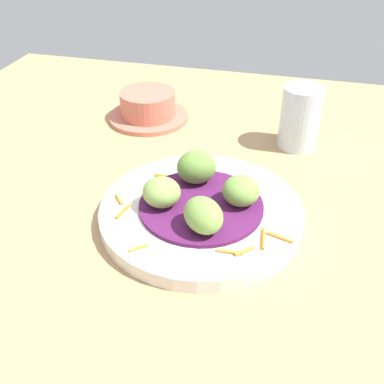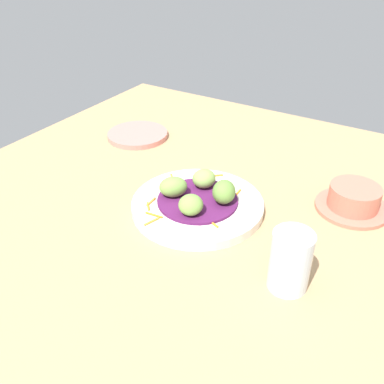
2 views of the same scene
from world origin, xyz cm
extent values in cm
cube|color=tan|center=(0.00, 0.00, 1.00)|extent=(110.00, 110.00, 2.00)
cylinder|color=silver|center=(-1.33, 1.82, 2.95)|extent=(26.18, 26.18, 1.91)
cylinder|color=#51194C|center=(-1.33, 1.82, 4.18)|extent=(15.98, 15.98, 0.55)
cylinder|color=orange|center=(2.34, -7.47, 4.11)|extent=(2.88, 0.99, 0.40)
cylinder|color=orange|center=(8.16, -3.27, 4.11)|extent=(1.80, 1.91, 0.40)
cylinder|color=orange|center=(5.77, 8.58, 4.11)|extent=(2.02, 2.17, 0.40)
cylinder|color=orange|center=(3.16, 10.31, 4.11)|extent=(3.60, 0.74, 0.40)
cylinder|color=orange|center=(-6.85, -4.78, 4.11)|extent=(0.45, 2.93, 0.40)
cylinder|color=orange|center=(6.28, 6.96, 4.11)|extent=(0.55, 3.00, 0.40)
cylinder|color=orange|center=(-7.98, 7.00, 4.11)|extent=(2.04, 1.14, 0.40)
cylinder|color=orange|center=(2.34, 12.19, 4.11)|extent=(1.35, 3.26, 0.40)
cylinder|color=orange|center=(-0.11, -8.91, 4.11)|extent=(2.02, 1.79, 0.40)
ellipsoid|color=olive|center=(-6.14, 0.45, 6.73)|extent=(5.88, 6.43, 4.56)
ellipsoid|color=#84A851|center=(0.04, -2.98, 6.31)|extent=(5.50, 5.72, 3.71)
ellipsoid|color=#759E47|center=(3.47, 3.20, 6.47)|extent=(7.03, 6.94, 4.02)
ellipsoid|color=#759E47|center=(-2.71, 6.63, 6.36)|extent=(5.45, 5.55, 3.81)
cylinder|color=#C66B56|center=(-27.63, -14.27, 2.40)|extent=(14.37, 14.37, 0.80)
cylinder|color=#C66B56|center=(-27.63, -14.27, 4.99)|extent=(9.89, 9.89, 4.38)
cylinder|color=silver|center=(-24.19, 12.60, 7.06)|extent=(6.37, 6.37, 10.12)
camera|label=1|loc=(44.35, 12.22, 39.28)|focal=42.75mm
camera|label=2|loc=(-37.14, 62.73, 51.13)|focal=40.21mm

